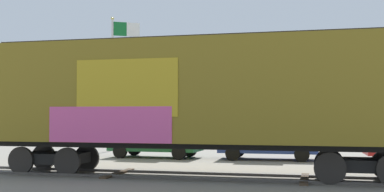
# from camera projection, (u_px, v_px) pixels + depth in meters

# --- Properties ---
(ground_plane) EXTENTS (260.00, 260.00, 0.00)m
(ground_plane) POSITION_uv_depth(u_px,v_px,m) (220.00, 178.00, 15.82)
(ground_plane) COLOR slate
(track) EXTENTS (60.00, 2.60, 0.08)m
(track) POSITION_uv_depth(u_px,v_px,m) (214.00, 176.00, 15.87)
(track) COLOR #4C4742
(track) RESTS_ON ground_plane
(freight_car) EXTENTS (14.79, 3.00, 4.56)m
(freight_car) POSITION_uv_depth(u_px,v_px,m) (195.00, 94.00, 16.11)
(freight_car) COLOR olive
(freight_car) RESTS_ON ground_plane
(flagpole) EXTENTS (1.39, 0.94, 7.41)m
(flagpole) POSITION_uv_depth(u_px,v_px,m) (118.00, 64.00, 27.69)
(flagpole) COLOR silver
(flagpole) RESTS_ON ground_plane
(hillside) EXTENTS (157.12, 35.05, 13.08)m
(hillside) POSITION_uv_depth(u_px,v_px,m) (298.00, 98.00, 86.18)
(hillside) COLOR silver
(hillside) RESTS_ON ground_plane
(parked_car_green) EXTENTS (4.26, 2.02, 1.69)m
(parked_car_green) POSITION_uv_depth(u_px,v_px,m) (155.00, 139.00, 23.27)
(parked_car_green) COLOR #1E5933
(parked_car_green) RESTS_ON ground_plane
(parked_car_blue) EXTENTS (4.34, 2.05, 1.63)m
(parked_car_blue) POSITION_uv_depth(u_px,v_px,m) (266.00, 141.00, 22.21)
(parked_car_blue) COLOR navy
(parked_car_blue) RESTS_ON ground_plane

